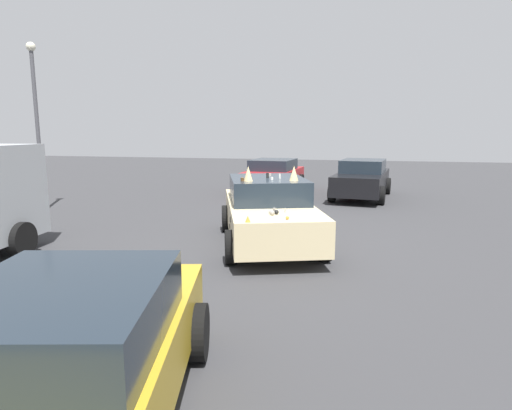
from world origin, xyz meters
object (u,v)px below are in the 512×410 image
Objects in this scene: parked_sedan_behind_left at (273,175)px; parked_sedan_row_back_center at (362,179)px; parked_sedan_far_left at (71,358)px; art_car_decorated at (269,211)px; lot_lamp_post at (36,113)px.

parked_sedan_row_back_center is (-0.72, -3.67, 0.03)m from parked_sedan_behind_left.
parked_sedan_row_back_center is 1.14× the size of parked_sedan_far_left.
parked_sedan_row_back_center is (7.71, -2.08, -0.02)m from art_car_decorated.
lot_lamp_post reaches higher than parked_sedan_behind_left.
parked_sedan_behind_left is at bearing -8.84° from parked_sedan_far_left.
lot_lamp_post reaches higher than parked_sedan_row_back_center.
parked_sedan_row_back_center is at bearing 145.74° from art_car_decorated.
art_car_decorated reaches higher than parked_sedan_far_left.
parked_sedan_behind_left is (8.43, 1.59, -0.05)m from art_car_decorated.
parked_sedan_row_back_center is at bearing -62.24° from lot_lamp_post.
art_car_decorated is 1.06× the size of parked_sedan_behind_left.
parked_sedan_far_left is at bearing 9.24° from parked_sedan_behind_left.
art_car_decorated is at bearing -106.82° from lot_lamp_post.
parked_sedan_row_back_center is 11.61m from lot_lamp_post.
parked_sedan_behind_left is 0.96× the size of parked_sedan_row_back_center.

